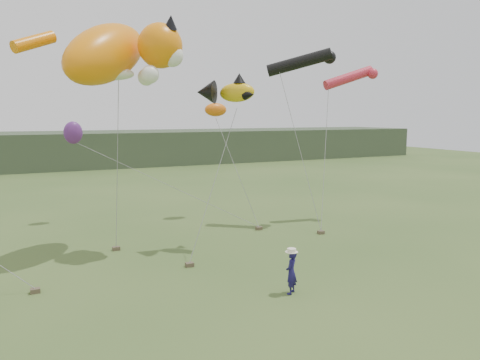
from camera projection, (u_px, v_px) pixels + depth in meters
name	position (u px, v px, depth m)	size (l,w,h in m)	color
ground	(271.00, 288.00, 16.46)	(120.00, 120.00, 0.00)	#385123
headland	(63.00, 150.00, 54.87)	(90.00, 13.00, 4.00)	#2D3D28
festival_attendant	(291.00, 272.00, 15.83)	(0.54, 0.36, 1.49)	#19144E
sandbag_anchors	(198.00, 249.00, 20.85)	(13.81, 4.83, 0.16)	brown
cat_kite	(117.00, 53.00, 19.87)	(6.78, 5.56, 4.00)	orange
fish_kite	(226.00, 92.00, 20.70)	(2.84, 1.87, 1.36)	gold
tube_kites	(324.00, 68.00, 25.88)	(6.53, 2.53, 2.20)	black
misc_kites	(144.00, 121.00, 26.68)	(8.98, 2.67, 2.30)	orange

